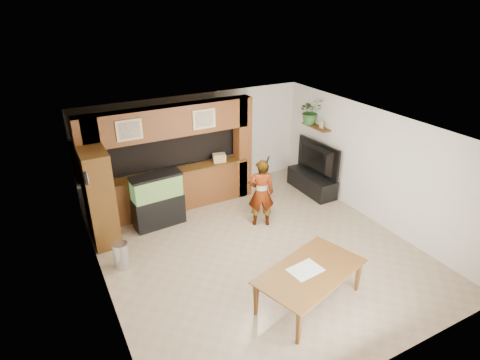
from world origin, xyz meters
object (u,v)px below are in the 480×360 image
aquarium (158,201)px  television (314,159)px  dining_table (311,288)px  person (261,193)px  pantry_cabinet (100,198)px

aquarium → television: television is taller
television → dining_table: (-2.65, -3.45, -0.60)m
person → television: bearing=-134.2°
television → dining_table: television is taller
aquarium → person: bearing=-31.4°
person → dining_table: bearing=102.1°
aquarium → television: 4.15m
television → aquarium: bearing=82.7°
television → person: (-2.07, -0.81, -0.13)m
aquarium → television: bearing=-7.7°
television → dining_table: size_ratio=0.79×
pantry_cabinet → aquarium: bearing=4.7°
pantry_cabinet → person: bearing=-16.3°
person → dining_table: person is taller
person → pantry_cabinet: bearing=8.2°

